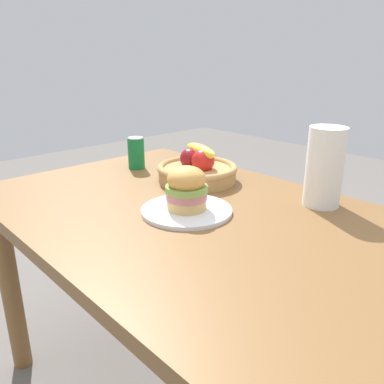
# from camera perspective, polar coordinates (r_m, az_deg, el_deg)

# --- Properties ---
(dining_table) EXTENTS (1.40, 0.90, 0.75)m
(dining_table) POSITION_cam_1_polar(r_m,az_deg,el_deg) (1.21, 0.35, -7.16)
(dining_table) COLOR brown
(dining_table) RESTS_ON ground_plane
(plate) EXTENTS (0.27, 0.27, 0.01)m
(plate) POSITION_cam_1_polar(r_m,az_deg,el_deg) (1.16, -0.78, -2.67)
(plate) COLOR white
(plate) RESTS_ON dining_table
(sandwich) EXTENTS (0.12, 0.12, 0.13)m
(sandwich) POSITION_cam_1_polar(r_m,az_deg,el_deg) (1.13, -0.79, 0.56)
(sandwich) COLOR #DBAD60
(sandwich) RESTS_ON plate
(soda_can) EXTENTS (0.07, 0.07, 0.13)m
(soda_can) POSITION_cam_1_polar(r_m,az_deg,el_deg) (1.61, -8.06, 5.60)
(soda_can) COLOR #147238
(soda_can) RESTS_ON dining_table
(fruit_basket) EXTENTS (0.29, 0.29, 0.14)m
(fruit_basket) POSITION_cam_1_polar(r_m,az_deg,el_deg) (1.43, 0.78, 3.27)
(fruit_basket) COLOR tan
(fruit_basket) RESTS_ON dining_table
(paper_towel_roll) EXTENTS (0.11, 0.11, 0.24)m
(paper_towel_roll) POSITION_cam_1_polar(r_m,az_deg,el_deg) (1.24, 18.58, 3.42)
(paper_towel_roll) COLOR white
(paper_towel_roll) RESTS_ON dining_table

